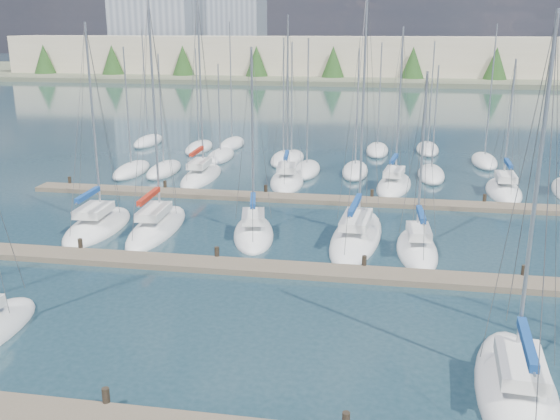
% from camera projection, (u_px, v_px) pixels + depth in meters
% --- Properties ---
extents(ground, '(400.00, 400.00, 0.00)m').
position_uv_depth(ground, '(345.00, 134.00, 74.27)').
color(ground, '#223B45').
rests_on(ground, ground).
extents(dock_mid, '(44.00, 1.93, 1.10)m').
position_uv_depth(dock_mid, '(286.00, 270.00, 32.66)').
color(dock_mid, '#6B5E4C').
rests_on(dock_mid, ground).
extents(dock_far, '(44.00, 1.93, 1.10)m').
position_uv_depth(dock_far, '(317.00, 199.00, 45.89)').
color(dock_far, '#6B5E4C').
rests_on(dock_far, ground).
extents(sailboat_l, '(2.61, 7.04, 10.84)m').
position_uv_depth(sailboat_l, '(417.00, 249.00, 35.56)').
color(sailboat_l, white).
rests_on(sailboat_l, ground).
extents(sailboat_q, '(2.82, 7.39, 10.83)m').
position_uv_depth(sailboat_q, '(504.00, 191.00, 48.21)').
color(sailboat_q, white).
rests_on(sailboat_q, ground).
extents(sailboat_k, '(3.70, 10.75, 15.66)m').
position_uv_depth(sailboat_k, '(357.00, 236.00, 37.83)').
color(sailboat_k, white).
rests_on(sailboat_k, ground).
extents(sailboat_j, '(3.78, 7.34, 12.01)m').
position_uv_depth(sailboat_j, '(254.00, 233.00, 38.29)').
color(sailboat_j, white).
rests_on(sailboat_j, ground).
extents(sailboat_e, '(3.40, 8.82, 13.69)m').
position_uv_depth(sailboat_e, '(516.00, 388.00, 21.92)').
color(sailboat_e, white).
rests_on(sailboat_e, ground).
extents(sailboat_h, '(3.34, 8.08, 13.39)m').
position_uv_depth(sailboat_h, '(98.00, 226.00, 39.67)').
color(sailboat_h, white).
rests_on(sailboat_h, ground).
extents(sailboat_i, '(2.96, 9.22, 14.77)m').
position_uv_depth(sailboat_i, '(157.00, 227.00, 39.43)').
color(sailboat_i, white).
rests_on(sailboat_i, ground).
extents(sailboat_p, '(3.59, 7.97, 13.14)m').
position_uv_depth(sailboat_p, '(394.00, 185.00, 49.86)').
color(sailboat_p, white).
rests_on(sailboat_p, ground).
extents(sailboat_n, '(2.73, 8.67, 15.43)m').
position_uv_depth(sailboat_n, '(201.00, 176.00, 52.86)').
color(sailboat_n, white).
rests_on(sailboat_n, ground).
extents(sailboat_o, '(3.44, 7.67, 14.00)m').
position_uv_depth(sailboat_o, '(287.00, 181.00, 51.24)').
color(sailboat_o, white).
rests_on(sailboat_o, ground).
extents(distant_boats, '(36.93, 20.75, 13.30)m').
position_uv_depth(distant_boats, '(288.00, 158.00, 59.55)').
color(distant_boats, '#9EA0A5').
rests_on(distant_boats, ground).
extents(shoreline, '(400.00, 60.00, 38.00)m').
position_uv_depth(shoreline, '(318.00, 46.00, 159.15)').
color(shoreline, '#666B51').
rests_on(shoreline, ground).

